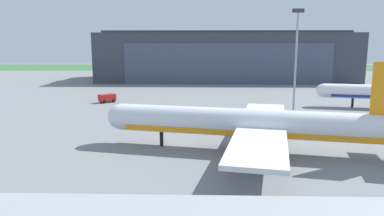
# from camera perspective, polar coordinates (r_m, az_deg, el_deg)

# --- Properties ---
(ground_plane) EXTENTS (440.00, 440.00, 0.00)m
(ground_plane) POSITION_cam_1_polar(r_m,az_deg,el_deg) (56.21, -2.08, -5.82)
(ground_plane) COLOR slate
(grass_field_strip) EXTENTS (440.00, 56.00, 0.08)m
(grass_field_strip) POSITION_cam_1_polar(r_m,az_deg,el_deg) (234.68, 0.74, 6.42)
(grass_field_strip) COLOR #376D3A
(grass_field_strip) RESTS_ON ground_plane
(maintenance_hangar) EXTENTS (103.18, 36.71, 20.60)m
(maintenance_hangar) POSITION_cam_1_polar(r_m,az_deg,el_deg) (156.02, 5.21, 8.07)
(maintenance_hangar) COLOR #383D47
(maintenance_hangar) RESTS_ON ground_plane
(airliner_near_left) EXTENTS (44.27, 37.45, 13.14)m
(airliner_near_left) POSITION_cam_1_polar(r_m,az_deg,el_deg) (52.46, 10.03, -2.55)
(airliner_near_left) COLOR silver
(airliner_near_left) RESTS_ON ground_plane
(fuel_bowser) EXTENTS (4.64, 4.38, 2.16)m
(fuel_bowser) POSITION_cam_1_polar(r_m,az_deg,el_deg) (98.29, -13.19, 1.59)
(fuel_bowser) COLOR #AD1E19
(fuel_bowser) RESTS_ON ground_plane
(apron_light_mast) EXTENTS (2.40, 0.50, 22.50)m
(apron_light_mast) POSITION_cam_1_polar(r_m,az_deg,el_deg) (80.45, 16.04, 7.98)
(apron_light_mast) COLOR #99999E
(apron_light_mast) RESTS_ON ground_plane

